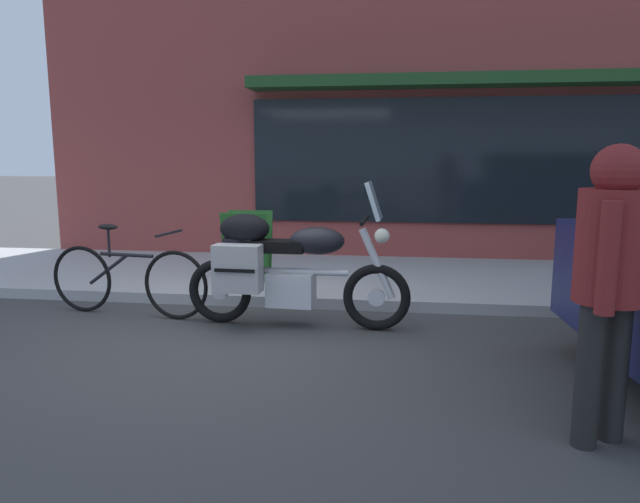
# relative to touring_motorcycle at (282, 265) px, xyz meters

# --- Properties ---
(ground_plane) EXTENTS (80.00, 80.00, 0.00)m
(ground_plane) POSITION_rel_touring_motorcycle_xyz_m (-0.39, -0.36, -0.60)
(ground_plane) COLOR #3B3B3B
(touring_motorcycle) EXTENTS (2.16, 0.63, 1.39)m
(touring_motorcycle) POSITION_rel_touring_motorcycle_xyz_m (0.00, 0.00, 0.00)
(touring_motorcycle) COLOR black
(touring_motorcycle) RESTS_ON ground_plane
(parked_bicycle) EXTENTS (1.78, 0.48, 0.94)m
(parked_bicycle) POSITION_rel_touring_motorcycle_xyz_m (-1.65, 0.18, -0.22)
(parked_bicycle) COLOR black
(parked_bicycle) RESTS_ON ground_plane
(pedestrian_walking) EXTENTS (0.50, 0.52, 1.68)m
(pedestrian_walking) POSITION_rel_touring_motorcycle_xyz_m (2.23, -1.99, 0.45)
(pedestrian_walking) COLOR black
(pedestrian_walking) RESTS_ON ground_plane
(sandwich_board_sign) EXTENTS (0.55, 0.40, 0.84)m
(sandwich_board_sign) POSITION_rel_touring_motorcycle_xyz_m (-0.71, 1.41, -0.06)
(sandwich_board_sign) COLOR #1E511E
(sandwich_board_sign) RESTS_ON sidewalk_curb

